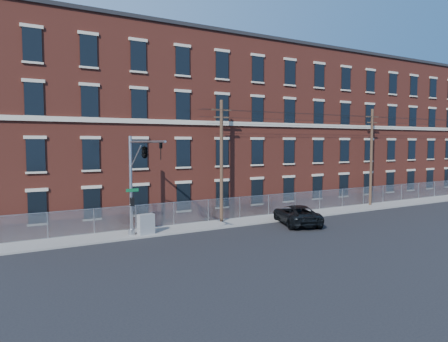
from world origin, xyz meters
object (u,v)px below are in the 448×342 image
at_px(pickup_truck, 296,215).
at_px(utility_pole_near, 221,159).
at_px(traffic_signal_mast, 141,162).
at_px(utility_cabinet, 146,224).

bearing_deg(pickup_truck, utility_pole_near, -15.82).
bearing_deg(traffic_signal_mast, utility_pole_near, 23.14).
xyz_separation_m(traffic_signal_mast, utility_pole_near, (8.00, 3.42, -0.05)).
relative_size(pickup_truck, utility_cabinet, 3.97).
relative_size(traffic_signal_mast, utility_cabinet, 4.86).
bearing_deg(utility_pole_near, pickup_truck, -36.10).
bearing_deg(utility_cabinet, traffic_signal_mast, -121.49).
distance_m(traffic_signal_mast, utility_pole_near, 8.70).
relative_size(utility_pole_near, utility_cabinet, 6.94).
height_order(utility_pole_near, utility_cabinet, utility_pole_near).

